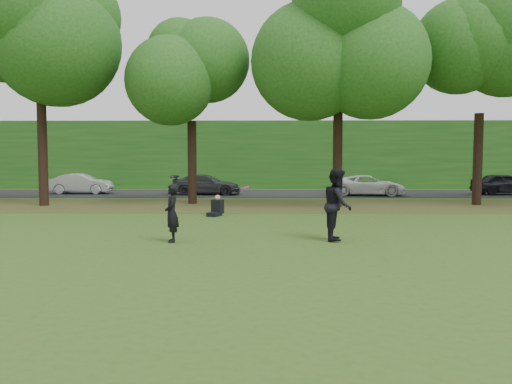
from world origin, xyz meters
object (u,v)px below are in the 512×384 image
at_px(player_left, 172,213).
at_px(frisbee, 244,188).
at_px(player_right, 338,205).
at_px(seated_person, 217,208).

height_order(player_left, frisbee, player_left).
height_order(player_right, seated_person, player_right).
bearing_deg(player_right, frisbee, 100.53).
xyz_separation_m(player_right, frisbee, (-2.61, -0.10, 0.47)).
height_order(player_right, frisbee, player_right).
xyz_separation_m(player_left, player_right, (4.59, 0.36, 0.21)).
bearing_deg(player_left, seated_person, 162.05).
relative_size(player_left, player_right, 0.79).
bearing_deg(player_right, player_left, 102.85).
bearing_deg(frisbee, seated_person, 102.59).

